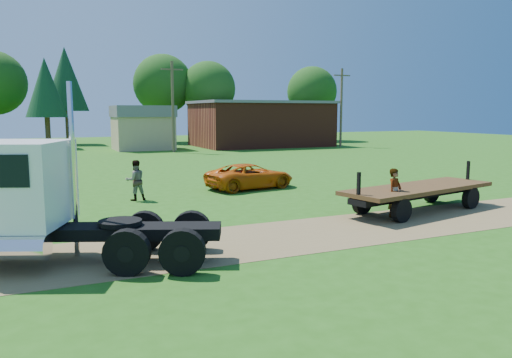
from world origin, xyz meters
name	(u,v)px	position (x,y,z in m)	size (l,w,h in m)	color
ground	(280,237)	(0.00, 0.00, 0.00)	(140.00, 140.00, 0.00)	#255A13
dirt_track	(280,237)	(0.00, 0.00, 0.01)	(120.00, 4.20, 0.01)	brown
white_semi_tractor	(24,202)	(-7.48, 0.38, 1.66)	(8.14, 5.36, 4.87)	black
orange_pickup	(250,176)	(3.33, 9.93, 0.67)	(2.21, 4.79, 1.33)	#CA5509
flatbed_trailer	(418,192)	(7.12, 1.49, 0.80)	(7.57, 3.56, 1.87)	#3A2812
spectator_a	(395,193)	(5.44, 0.95, 0.95)	(0.69, 0.45, 1.90)	#999999
spectator_b	(135,180)	(-2.92, 8.83, 0.93)	(0.91, 0.71, 1.86)	#999999
brick_building	(261,123)	(18.00, 40.00, 2.66)	(15.40, 10.40, 5.30)	maroon
tan_shed	(143,127)	(4.00, 40.00, 2.42)	(6.20, 5.40, 4.70)	tan
utility_poles	(173,105)	(6.00, 35.00, 4.71)	(42.20, 0.28, 9.00)	brown
tree_row	(112,85)	(2.53, 50.24, 7.29)	(58.11, 13.00, 11.93)	#332015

